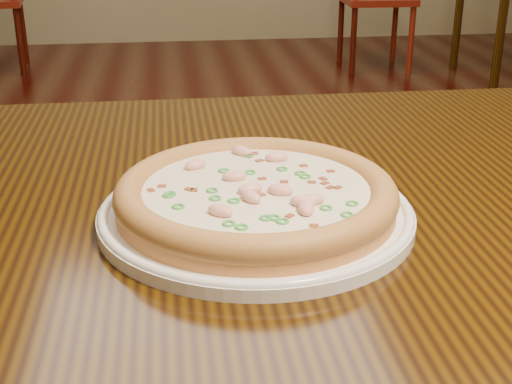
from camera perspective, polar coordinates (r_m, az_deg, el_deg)
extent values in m
cube|color=black|center=(0.76, 8.52, -1.58)|extent=(1.20, 0.80, 0.04)
cylinder|color=white|center=(0.68, 0.00, -1.85)|extent=(0.30, 0.30, 0.01)
torus|color=white|center=(0.68, 0.00, -1.40)|extent=(0.30, 0.30, 0.01)
cylinder|color=#C6864A|center=(0.68, 0.00, -0.70)|extent=(0.26, 0.26, 0.02)
torus|color=#BA7C40|center=(0.67, 0.00, 0.00)|extent=(0.27, 0.27, 0.03)
cylinder|color=silver|center=(0.67, 0.00, 0.20)|extent=(0.22, 0.22, 0.00)
ellipsoid|color=#F2B29E|center=(0.62, 4.01, -1.31)|extent=(0.02, 0.02, 0.01)
ellipsoid|color=#F2B29E|center=(0.64, 4.47, -0.62)|extent=(0.03, 0.02, 0.01)
ellipsoid|color=#F2B29E|center=(0.64, -0.40, -0.39)|extent=(0.02, 0.03, 0.01)
ellipsoid|color=#F2B29E|center=(0.66, -0.47, 0.24)|extent=(0.03, 0.02, 0.01)
ellipsoid|color=#F2B29E|center=(0.63, 3.76, -0.81)|extent=(0.03, 0.03, 0.01)
ellipsoid|color=#F2B29E|center=(0.61, -2.86, -1.51)|extent=(0.03, 0.03, 0.01)
ellipsoid|color=#F2B29E|center=(0.72, -4.86, 2.19)|extent=(0.03, 0.02, 0.01)
ellipsoid|color=#F2B29E|center=(0.74, 1.67, 2.80)|extent=(0.02, 0.01, 0.01)
ellipsoid|color=#F2B29E|center=(0.76, -1.18, 3.31)|extent=(0.03, 0.03, 0.01)
ellipsoid|color=#F2B29E|center=(0.66, 1.95, 0.16)|extent=(0.03, 0.02, 0.01)
ellipsoid|color=#F2B29E|center=(0.69, -1.73, 1.29)|extent=(0.02, 0.02, 0.01)
cube|color=maroon|center=(0.73, 3.82, 2.05)|extent=(0.01, 0.01, 0.00)
cube|color=maroon|center=(0.67, -5.39, 0.15)|extent=(0.01, 0.01, 0.00)
cube|color=maroon|center=(0.74, 0.26, 2.46)|extent=(0.01, 0.01, 0.00)
cube|color=maroon|center=(0.67, -4.96, 0.10)|extent=(0.01, 0.01, 0.00)
cube|color=maroon|center=(0.74, -4.75, 2.43)|extent=(0.01, 0.01, 0.00)
cube|color=maroon|center=(0.67, -8.41, 0.08)|extent=(0.01, 0.01, 0.00)
cube|color=maroon|center=(0.61, 2.72, -2.00)|extent=(0.01, 0.01, 0.00)
cube|color=maroon|center=(0.75, -0.50, 2.81)|extent=(0.01, 0.01, 0.00)
cube|color=maroon|center=(0.68, 5.52, 0.64)|extent=(0.01, 0.01, 0.00)
cube|color=maroon|center=(0.67, 6.56, 0.29)|extent=(0.01, 0.01, 0.00)
cube|color=maroon|center=(0.71, 5.99, 1.61)|extent=(0.01, 0.01, 0.00)
cube|color=maroon|center=(0.68, -7.54, 0.40)|extent=(0.01, 0.01, 0.00)
cube|color=maroon|center=(0.65, 0.42, -0.31)|extent=(0.01, 0.01, 0.00)
cube|color=maroon|center=(0.67, 5.95, 0.30)|extent=(0.01, 0.01, 0.00)
cube|color=maroon|center=(0.68, 2.27, 0.75)|extent=(0.01, 0.01, 0.00)
cube|color=maroon|center=(0.69, 5.38, 1.00)|extent=(0.01, 0.01, 0.00)
cube|color=maroon|center=(0.69, 4.48, 0.72)|extent=(0.01, 0.01, 0.00)
cube|color=maroon|center=(0.60, 4.66, -2.78)|extent=(0.01, 0.01, 0.00)
cube|color=maroon|center=(0.76, -0.07, 3.06)|extent=(0.01, 0.01, 0.00)
cube|color=maroon|center=(0.69, 0.48, 1.01)|extent=(0.01, 0.01, 0.00)
torus|color=green|center=(0.66, -3.53, 0.10)|extent=(0.01, 0.01, 0.00)
torus|color=green|center=(0.66, -6.89, -0.18)|extent=(0.01, 0.01, 0.00)
torus|color=green|center=(0.72, 2.09, 1.83)|extent=(0.02, 0.02, 0.00)
torus|color=green|center=(0.63, -6.25, -1.18)|extent=(0.02, 0.02, 0.00)
torus|color=green|center=(0.60, 2.13, -2.37)|extent=(0.02, 0.02, 0.00)
torus|color=green|center=(0.71, -2.60, 1.69)|extent=(0.02, 0.02, 0.00)
torus|color=green|center=(0.62, 7.30, -1.83)|extent=(0.02, 0.02, 0.00)
torus|color=green|center=(0.61, 0.80, -2.11)|extent=(0.01, 0.01, 0.00)
torus|color=green|center=(0.70, 3.54, 1.49)|extent=(0.01, 0.01, 0.00)
torus|color=green|center=(0.64, -1.78, -0.73)|extent=(0.01, 0.01, 0.00)
torus|color=green|center=(0.63, 5.62, -1.29)|extent=(0.02, 0.02, 0.00)
torus|color=green|center=(0.75, -0.59, 2.95)|extent=(0.01, 0.01, 0.00)
torus|color=green|center=(0.59, -1.16, -2.85)|extent=(0.02, 0.02, 0.00)
torus|color=green|center=(0.64, 7.69, -0.94)|extent=(0.01, 0.01, 0.00)
torus|color=green|center=(0.60, -2.20, -2.56)|extent=(0.01, 0.01, 0.00)
torus|color=green|center=(0.65, -3.29, -0.52)|extent=(0.02, 0.02, 0.00)
torus|color=green|center=(0.71, -0.50, 1.57)|extent=(0.01, 0.01, 0.00)
torus|color=green|center=(0.66, -7.03, -0.28)|extent=(0.02, 0.02, 0.00)
torus|color=green|center=(0.70, 3.95, 1.23)|extent=(0.02, 0.02, 0.00)
torus|color=green|center=(0.61, 1.42, -2.08)|extent=(0.01, 0.01, 0.00)
cylinder|color=black|center=(4.23, 19.02, 12.29)|extent=(0.05, 0.05, 0.71)
cylinder|color=black|center=(4.77, 15.92, 13.72)|extent=(0.05, 0.05, 0.71)
cylinder|color=#5B140A|center=(4.98, -18.12, 12.07)|extent=(0.04, 0.04, 0.41)
cylinder|color=#5B140A|center=(4.63, -18.37, 11.29)|extent=(0.04, 0.04, 0.41)
cylinder|color=#5B140A|center=(4.56, 12.29, 11.75)|extent=(0.04, 0.04, 0.41)
cylinder|color=#5B140A|center=(4.89, 11.01, 12.59)|extent=(0.04, 0.04, 0.41)
cylinder|color=#5B140A|center=(4.46, 7.79, 11.82)|extent=(0.04, 0.04, 0.41)
cylinder|color=#5B140A|center=(4.80, 6.79, 12.65)|extent=(0.04, 0.04, 0.41)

